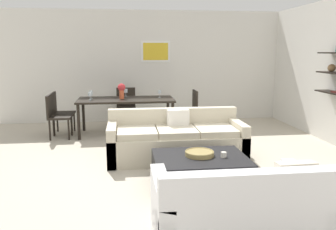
{
  "coord_description": "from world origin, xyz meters",
  "views": [
    {
      "loc": [
        -0.84,
        -5.05,
        1.74
      ],
      "look_at": [
        -0.19,
        0.2,
        0.75
      ],
      "focal_mm": 36.86,
      "sensor_mm": 36.0,
      "label": 1
    }
  ],
  "objects_px": {
    "loveseat_white": "(238,209)",
    "dining_table": "(126,102)",
    "dining_chair_left_far": "(59,110)",
    "wine_glass_head": "(126,91)",
    "dining_chair_left_near": "(56,114)",
    "dining_chair_right_far": "(190,107)",
    "wine_glass_left_near": "(90,94)",
    "wine_glass_right_far": "(160,92)",
    "sofa_beige": "(176,141)",
    "coffee_table": "(200,170)",
    "centerpiece_vase": "(122,90)",
    "wine_glass_left_far": "(91,93)",
    "dining_chair_head": "(126,104)",
    "decorative_bowl": "(200,153)"
  },
  "relations": [
    {
      "from": "loveseat_white",
      "to": "dining_table",
      "type": "distance_m",
      "value": 4.43
    },
    {
      "from": "dining_chair_left_far",
      "to": "wine_glass_head",
      "type": "distance_m",
      "value": 1.46
    },
    {
      "from": "loveseat_white",
      "to": "wine_glass_head",
      "type": "xyz_separation_m",
      "value": [
        -1.01,
        4.7,
        0.57
      ]
    },
    {
      "from": "dining_table",
      "to": "dining_chair_left_near",
      "type": "xyz_separation_m",
      "value": [
        -1.4,
        -0.21,
        -0.18
      ]
    },
    {
      "from": "dining_chair_right_far",
      "to": "wine_glass_left_near",
      "type": "relative_size",
      "value": 5.35
    },
    {
      "from": "wine_glass_left_near",
      "to": "loveseat_white",
      "type": "bearing_deg",
      "value": -67.49
    },
    {
      "from": "wine_glass_right_far",
      "to": "sofa_beige",
      "type": "bearing_deg",
      "value": -87.86
    },
    {
      "from": "wine_glass_head",
      "to": "wine_glass_right_far",
      "type": "xyz_separation_m",
      "value": [
        0.72,
        -0.29,
        -0.0
      ]
    },
    {
      "from": "loveseat_white",
      "to": "dining_chair_left_near",
      "type": "bearing_deg",
      "value": 120.51
    },
    {
      "from": "coffee_table",
      "to": "centerpiece_vase",
      "type": "distance_m",
      "value": 3.23
    },
    {
      "from": "sofa_beige",
      "to": "wine_glass_left_far",
      "type": "xyz_separation_m",
      "value": [
        -1.52,
        1.91,
        0.57
      ]
    },
    {
      "from": "sofa_beige",
      "to": "dining_table",
      "type": "distance_m",
      "value": 2.0
    },
    {
      "from": "dining_table",
      "to": "dining_chair_right_far",
      "type": "bearing_deg",
      "value": 8.41
    },
    {
      "from": "loveseat_white",
      "to": "dining_chair_head",
      "type": "height_order",
      "value": "dining_chair_head"
    },
    {
      "from": "decorative_bowl",
      "to": "dining_chair_head",
      "type": "relative_size",
      "value": 0.43
    },
    {
      "from": "dining_chair_left_far",
      "to": "wine_glass_right_far",
      "type": "bearing_deg",
      "value": -2.51
    },
    {
      "from": "decorative_bowl",
      "to": "dining_chair_right_far",
      "type": "distance_m",
      "value": 3.15
    },
    {
      "from": "loveseat_white",
      "to": "dining_chair_head",
      "type": "distance_m",
      "value": 5.27
    },
    {
      "from": "coffee_table",
      "to": "dining_chair_head",
      "type": "bearing_deg",
      "value": 103.99
    },
    {
      "from": "dining_chair_left_near",
      "to": "loveseat_white",
      "type": "bearing_deg",
      "value": -59.49
    },
    {
      "from": "sofa_beige",
      "to": "wine_glass_right_far",
      "type": "xyz_separation_m",
      "value": [
        -0.07,
        1.91,
        0.57
      ]
    },
    {
      "from": "coffee_table",
      "to": "wine_glass_head",
      "type": "bearing_deg",
      "value": 105.85
    },
    {
      "from": "wine_glass_head",
      "to": "dining_chair_left_near",
      "type": "bearing_deg",
      "value": -156.58
    },
    {
      "from": "wine_glass_left_far",
      "to": "wine_glass_right_far",
      "type": "distance_m",
      "value": 1.44
    },
    {
      "from": "loveseat_white",
      "to": "wine_glass_left_far",
      "type": "xyz_separation_m",
      "value": [
        -1.73,
        4.41,
        0.57
      ]
    },
    {
      "from": "wine_glass_head",
      "to": "dining_chair_left_far",
      "type": "bearing_deg",
      "value": -172.16
    },
    {
      "from": "dining_chair_left_near",
      "to": "dining_chair_head",
      "type": "xyz_separation_m",
      "value": [
        1.4,
        1.07,
        0.0
      ]
    },
    {
      "from": "dining_chair_right_far",
      "to": "coffee_table",
      "type": "bearing_deg",
      "value": -98.1
    },
    {
      "from": "dining_chair_right_far",
      "to": "wine_glass_left_far",
      "type": "relative_size",
      "value": 5.21
    },
    {
      "from": "wine_glass_right_far",
      "to": "wine_glass_left_far",
      "type": "bearing_deg",
      "value": 180.0
    },
    {
      "from": "dining_table",
      "to": "dining_chair_left_far",
      "type": "relative_size",
      "value": 2.26
    },
    {
      "from": "dining_table",
      "to": "wine_glass_left_far",
      "type": "height_order",
      "value": "wine_glass_left_far"
    },
    {
      "from": "dining_chair_left_far",
      "to": "wine_glass_head",
      "type": "height_order",
      "value": "wine_glass_head"
    },
    {
      "from": "loveseat_white",
      "to": "decorative_bowl",
      "type": "height_order",
      "value": "loveseat_white"
    },
    {
      "from": "dining_chair_left_far",
      "to": "wine_glass_head",
      "type": "bearing_deg",
      "value": 7.84
    },
    {
      "from": "dining_table",
      "to": "wine_glass_head",
      "type": "xyz_separation_m",
      "value": [
        -0.0,
        0.4,
        0.18
      ]
    },
    {
      "from": "wine_glass_right_far",
      "to": "centerpiece_vase",
      "type": "distance_m",
      "value": 0.82
    },
    {
      "from": "sofa_beige",
      "to": "coffee_table",
      "type": "xyz_separation_m",
      "value": [
        0.16,
        -1.15,
        -0.1
      ]
    },
    {
      "from": "sofa_beige",
      "to": "decorative_bowl",
      "type": "xyz_separation_m",
      "value": [
        0.15,
        -1.11,
        0.12
      ]
    },
    {
      "from": "centerpiece_vase",
      "to": "decorative_bowl",
      "type": "bearing_deg",
      "value": -70.53
    },
    {
      "from": "dining_chair_head",
      "to": "wine_glass_left_far",
      "type": "height_order",
      "value": "wine_glass_left_far"
    },
    {
      "from": "wine_glass_left_near",
      "to": "dining_chair_head",
      "type": "bearing_deg",
      "value": 53.63
    },
    {
      "from": "loveseat_white",
      "to": "dining_chair_right_far",
      "type": "bearing_deg",
      "value": 85.1
    },
    {
      "from": "dining_chair_head",
      "to": "wine_glass_right_far",
      "type": "bearing_deg",
      "value": -46.19
    },
    {
      "from": "sofa_beige",
      "to": "wine_glass_head",
      "type": "height_order",
      "value": "wine_glass_head"
    },
    {
      "from": "dining_table",
      "to": "coffee_table",
      "type": "bearing_deg",
      "value": -72.13
    },
    {
      "from": "dining_chair_left_near",
      "to": "wine_glass_left_far",
      "type": "height_order",
      "value": "wine_glass_left_far"
    },
    {
      "from": "dining_chair_left_near",
      "to": "dining_chair_head",
      "type": "height_order",
      "value": "same"
    },
    {
      "from": "loveseat_white",
      "to": "wine_glass_right_far",
      "type": "height_order",
      "value": "wine_glass_right_far"
    },
    {
      "from": "dining_table",
      "to": "centerpiece_vase",
      "type": "bearing_deg",
      "value": 171.1
    }
  ]
}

